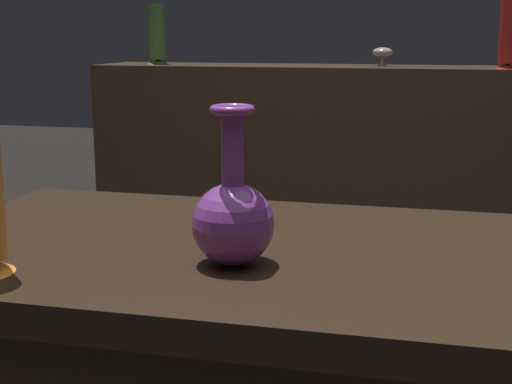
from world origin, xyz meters
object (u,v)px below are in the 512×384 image
at_px(vase_centerpiece, 233,217).
at_px(shelf_vase_right, 510,29).
at_px(shelf_vase_far_left, 157,36).
at_px(shelf_vase_center, 383,53).

distance_m(vase_centerpiece, shelf_vase_right, 2.32).
height_order(shelf_vase_far_left, shelf_vase_center, shelf_vase_far_left).
distance_m(shelf_vase_far_left, shelf_vase_right, 1.56).
xyz_separation_m(shelf_vase_center, shelf_vase_right, (0.52, -0.10, 0.10)).
height_order(vase_centerpiece, shelf_vase_right, shelf_vase_right).
distance_m(vase_centerpiece, shelf_vase_far_left, 2.50).
distance_m(shelf_vase_far_left, shelf_vase_center, 1.04).
bearing_deg(shelf_vase_center, shelf_vase_right, -10.59).
height_order(shelf_vase_center, shelf_vase_right, shelf_vase_right).
bearing_deg(shelf_vase_right, vase_centerpiece, -104.17).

